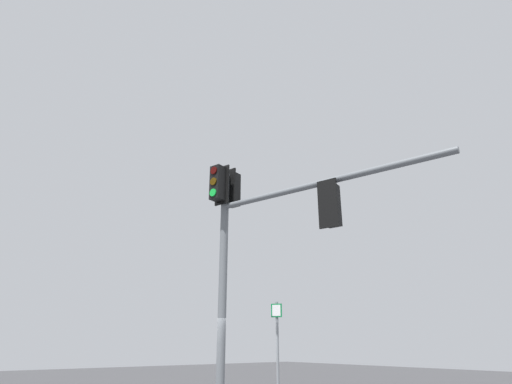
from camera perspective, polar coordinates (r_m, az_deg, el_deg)
signal_mast_assembly at (r=9.99m, az=-0.35°, el=-4.94°), size 5.68×1.98×6.31m
route_sign_primary at (r=11.01m, az=2.94°, el=-21.12°), size 0.24×0.19×2.95m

